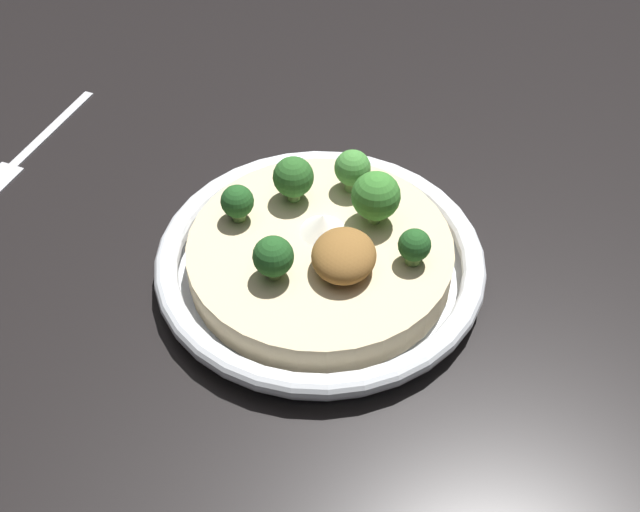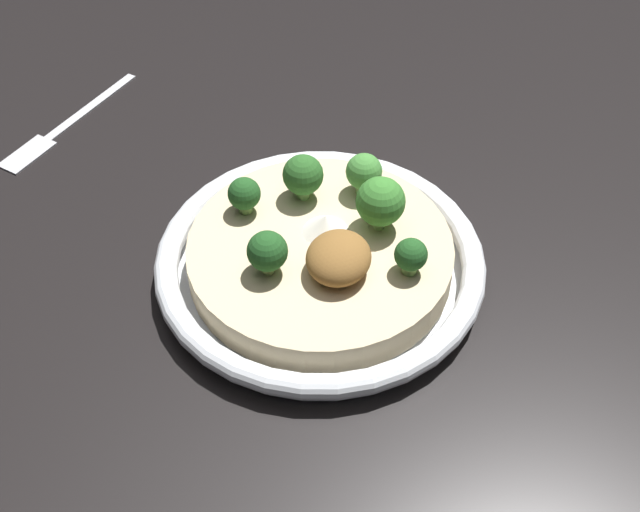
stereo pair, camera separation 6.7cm
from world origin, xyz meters
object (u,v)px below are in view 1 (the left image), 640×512
broccoli_back_left (352,169)px  broccoli_back (376,196)px  risotto_bowl (320,260)px  broccoli_right (273,257)px  fork_utensil (23,155)px  broccoli_left (293,178)px  broccoli_back_right (414,246)px  broccoli_front_left (237,202)px

broccoli_back_left → broccoli_back: size_ratio=0.80×
broccoli_back_left → risotto_bowl: bearing=-13.3°
broccoli_back → broccoli_right: bearing=-43.6°
risotto_bowl → broccoli_right: bearing=-36.4°
broccoli_right → fork_utensil: (-0.15, -0.28, -0.06)m
broccoli_right → broccoli_left: broccoli_left is taller
broccoli_back → fork_utensil: bearing=-102.3°
broccoli_back_left → broccoli_left: broccoli_left is taller
broccoli_right → fork_utensil: size_ratio=0.21×
broccoli_back_right → broccoli_back: broccoli_back is taller
broccoli_back_left → fork_utensil: size_ratio=0.21×
broccoli_back_right → fork_utensil: bearing=-107.0°
broccoli_back_right → risotto_bowl: bearing=-96.1°
broccoli_right → broccoli_front_left: bearing=-144.9°
broccoli_front_left → broccoli_left: (-0.03, 0.04, 0.01)m
risotto_bowl → broccoli_left: (-0.05, -0.03, 0.04)m
broccoli_back_left → broccoli_front_left: bearing=-59.5°
broccoli_back_right → broccoli_right: bearing=-73.0°
broccoli_front_left → fork_utensil: 0.26m
risotto_bowl → broccoli_right: size_ratio=7.09×
broccoli_back → broccoli_back_left: bearing=-148.1°
broccoli_front_left → fork_utensil: broccoli_front_left is taller
broccoli_front_left → broccoli_back_left: bearing=120.5°
broccoli_back → broccoli_left: size_ratio=1.16×
broccoli_front_left → broccoli_back_right: size_ratio=1.04×
risotto_bowl → broccoli_back_right: bearing=83.9°
broccoli_front_left → broccoli_back_left: broccoli_back_left is taller
risotto_bowl → broccoli_back_right: (0.01, 0.08, 0.04)m
broccoli_left → fork_utensil: bearing=-102.0°
broccoli_right → broccoli_back_right: 0.11m
risotto_bowl → broccoli_back: size_ratio=5.62×
broccoli_right → broccoli_back_left: size_ratio=0.99×
broccoli_back_left → broccoli_back: 0.05m
broccoli_back_right → broccoli_back: (-0.04, -0.04, 0.01)m
risotto_bowl → broccoli_left: 0.07m
broccoli_front_left → broccoli_back_left: size_ratio=0.86×
broccoli_front_left → broccoli_left: broccoli_left is taller
broccoli_front_left → broccoli_back: bearing=97.2°
broccoli_right → fork_utensil: bearing=-118.2°
broccoli_front_left → broccoli_right: 0.07m
risotto_bowl → broccoli_front_left: bearing=-105.1°
risotto_bowl → broccoli_right: 0.07m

